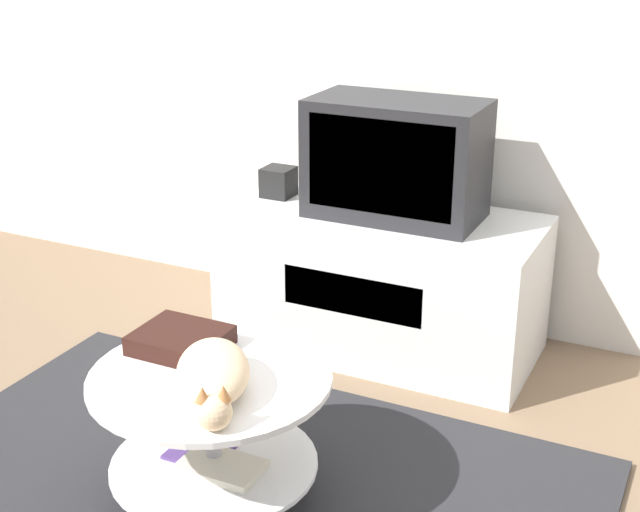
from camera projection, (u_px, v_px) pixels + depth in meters
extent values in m
plane|color=#7F664C|center=(227.00, 503.00, 2.57)|extent=(12.00, 12.00, 0.00)
cube|color=#28282B|center=(227.00, 500.00, 2.56)|extent=(2.05, 1.39, 0.02)
cube|color=silver|center=(381.00, 282.00, 3.40)|extent=(1.18, 0.57, 0.54)
cube|color=silver|center=(352.00, 296.00, 3.15)|extent=(0.53, 0.01, 0.15)
cube|color=#232326|center=(397.00, 159.00, 3.23)|extent=(0.63, 0.34, 0.43)
cube|color=black|center=(379.00, 167.00, 3.08)|extent=(0.54, 0.01, 0.34)
cube|color=black|center=(278.00, 182.00, 3.51)|extent=(0.12, 0.12, 0.12)
cylinder|color=#B2B2B7|center=(216.00, 496.00, 2.55)|extent=(0.28, 0.28, 0.01)
cylinder|color=#B7B7BC|center=(213.00, 441.00, 2.49)|extent=(0.04, 0.04, 0.38)
cylinder|color=white|center=(214.00, 463.00, 2.51)|extent=(0.59, 0.59, 0.01)
cylinder|color=white|center=(210.00, 378.00, 2.41)|extent=(0.67, 0.67, 0.02)
cube|color=beige|center=(221.00, 466.00, 2.47)|extent=(0.23, 0.14, 0.02)
cube|color=#51387A|center=(199.00, 452.00, 2.54)|extent=(0.17, 0.15, 0.01)
cube|color=black|center=(181.00, 340.00, 2.54)|extent=(0.25, 0.22, 0.06)
ellipsoid|color=beige|center=(213.00, 371.00, 2.31)|extent=(0.33, 0.37, 0.11)
sphere|color=beige|center=(214.00, 412.00, 2.15)|extent=(0.09, 0.09, 0.09)
cone|color=#B2703D|center=(224.00, 393.00, 2.13)|extent=(0.04, 0.04, 0.04)
cone|color=#B2703D|center=(202.00, 394.00, 2.12)|extent=(0.04, 0.04, 0.04)
ellipsoid|color=#B2703D|center=(213.00, 344.00, 2.53)|extent=(0.13, 0.17, 0.04)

